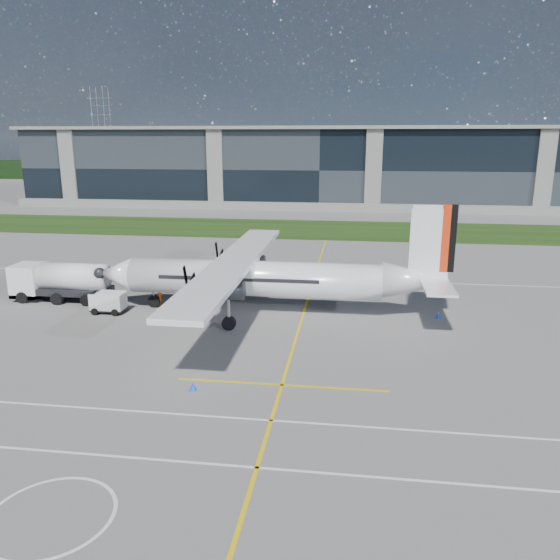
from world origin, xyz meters
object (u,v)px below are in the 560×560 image
at_px(ground_crew_person, 160,295).
at_px(safety_cone_nose_stbd, 124,300).
at_px(turboprop_aircraft, 267,258).
at_px(fuel_tanker_truck, 54,282).
at_px(pylon_west, 102,133).
at_px(safety_cone_fwd, 94,302).
at_px(safety_cone_stbdwing, 262,265).
at_px(safety_cone_portwing, 193,386).
at_px(safety_cone_nose_port, 94,308).
at_px(baggage_tug, 108,302).
at_px(safety_cone_tail, 438,315).

bearing_deg(ground_crew_person, safety_cone_nose_stbd, 76.38).
height_order(turboprop_aircraft, fuel_tanker_truck, turboprop_aircraft).
distance_m(fuel_tanker_truck, safety_cone_nose_stbd, 6.24).
relative_size(pylon_west, turboprop_aircraft, 1.02).
bearing_deg(pylon_west, safety_cone_fwd, -65.38).
height_order(fuel_tanker_truck, safety_cone_stbdwing, fuel_tanker_truck).
relative_size(pylon_west, safety_cone_nose_stbd, 60.00).
bearing_deg(safety_cone_portwing, safety_cone_nose_port, 133.32).
bearing_deg(ground_crew_person, turboprop_aircraft, -96.54).
distance_m(pylon_west, safety_cone_portwing, 176.28).
relative_size(baggage_tug, safety_cone_stbdwing, 5.54).
bearing_deg(baggage_tug, safety_cone_nose_stbd, 87.90).
relative_size(turboprop_aircraft, baggage_tug, 10.57).
relative_size(turboprop_aircraft, safety_cone_tail, 58.59).
xyz_separation_m(ground_crew_person, safety_cone_fwd, (-5.57, -0.36, -0.71)).
bearing_deg(fuel_tanker_truck, safety_cone_tail, -1.26).
bearing_deg(safety_cone_nose_stbd, safety_cone_fwd, -157.96).
height_order(safety_cone_nose_stbd, safety_cone_nose_port, same).
bearing_deg(turboprop_aircraft, pylon_west, 119.26).
xyz_separation_m(turboprop_aircraft, safety_cone_fwd, (-14.59, -0.04, -4.14)).
bearing_deg(pylon_west, baggage_tug, -64.97).
bearing_deg(fuel_tanker_truck, pylon_west, 113.45).
distance_m(turboprop_aircraft, safety_cone_fwd, 15.16).
bearing_deg(safety_cone_tail, ground_crew_person, 179.54).
xyz_separation_m(pylon_west, fuel_tanker_truck, (61.63, -142.12, -13.36)).
bearing_deg(safety_cone_nose_port, safety_cone_stbdwing, 57.35).
height_order(safety_cone_fwd, safety_cone_stbdwing, same).
height_order(pylon_west, safety_cone_portwing, pylon_west).
bearing_deg(safety_cone_tail, turboprop_aircraft, -179.43).
distance_m(fuel_tanker_truck, safety_cone_fwd, 4.21).
height_order(ground_crew_person, safety_cone_nose_port, ground_crew_person).
bearing_deg(safety_cone_tail, baggage_tug, -175.61).
relative_size(ground_crew_person, safety_cone_fwd, 3.85).
bearing_deg(safety_cone_nose_port, turboprop_aircraft, 6.73).
bearing_deg(fuel_tanker_truck, safety_cone_fwd, -12.66).
bearing_deg(safety_cone_portwing, baggage_tug, 130.34).
distance_m(ground_crew_person, safety_cone_nose_stbd, 3.48).
bearing_deg(safety_cone_fwd, ground_crew_person, 3.65).
relative_size(safety_cone_nose_stbd, safety_cone_fwd, 1.00).
bearing_deg(safety_cone_portwing, safety_cone_fwd, 131.65).
relative_size(baggage_tug, safety_cone_tail, 5.54).
bearing_deg(fuel_tanker_truck, ground_crew_person, -3.13).
relative_size(safety_cone_nose_stbd, safety_cone_nose_port, 1.00).
distance_m(fuel_tanker_truck, safety_cone_nose_port, 5.41).
distance_m(turboprop_aircraft, ground_crew_person, 9.65).
xyz_separation_m(pylon_west, safety_cone_stbdwing, (77.08, -127.69, -14.75)).
bearing_deg(safety_cone_nose_stbd, fuel_tanker_truck, -179.80).
bearing_deg(safety_cone_nose_stbd, pylon_west, 115.48).
height_order(turboprop_aircraft, ground_crew_person, turboprop_aircraft).
bearing_deg(ground_crew_person, fuel_tanker_truck, 82.33).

